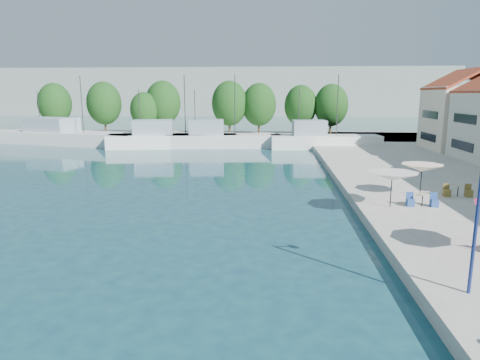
# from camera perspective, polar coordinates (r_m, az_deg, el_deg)

# --- Properties ---
(quay_far) EXTENTS (90.00, 16.00, 0.60)m
(quay_far) POSITION_cam_1_polar(r_m,az_deg,el_deg) (70.92, -2.63, 5.76)
(quay_far) COLOR #A8A398
(quay_far) RESTS_ON ground
(hill_west) EXTENTS (180.00, 40.00, 16.00)m
(hill_west) POSITION_cam_1_polar(r_m,az_deg,el_deg) (165.92, -6.24, 11.57)
(hill_west) COLOR gray
(hill_west) RESTS_ON ground
(hill_east) EXTENTS (140.00, 40.00, 12.00)m
(hill_east) POSITION_cam_1_polar(r_m,az_deg,el_deg) (187.14, 16.97, 10.51)
(hill_east) COLOR gray
(hill_east) RESTS_ON ground
(building_06) EXTENTS (9.00, 8.80, 10.20)m
(building_06) POSITION_cam_1_polar(r_m,az_deg,el_deg) (58.77, 28.08, 8.37)
(building_06) COLOR #F3DEC3
(building_06) RESTS_ON quay_right
(trawler_01) EXTENTS (23.30, 11.37, 10.20)m
(trawler_01) POSITION_cam_1_polar(r_m,az_deg,el_deg) (68.13, -21.93, 5.37)
(trawler_01) COLOR silver
(trawler_01) RESTS_ON ground
(trawler_02) EXTENTS (18.02, 7.85, 10.20)m
(trawler_02) POSITION_cam_1_polar(r_m,az_deg,el_deg) (59.93, -9.37, 5.33)
(trawler_02) COLOR white
(trawler_02) RESTS_ON ground
(trawler_03) EXTENTS (15.93, 5.86, 10.20)m
(trawler_03) POSITION_cam_1_polar(r_m,az_deg,el_deg) (59.24, -2.58, 5.40)
(trawler_03) COLOR silver
(trawler_03) RESTS_ON ground
(trawler_04) EXTENTS (14.87, 4.97, 10.20)m
(trawler_04) POSITION_cam_1_polar(r_m,az_deg,el_deg) (58.95, 10.91, 5.18)
(trawler_04) COLOR white
(trawler_04) RESTS_ON ground
(tree_01) EXTENTS (5.81, 5.81, 8.61)m
(tree_01) POSITION_cam_1_polar(r_m,az_deg,el_deg) (84.09, -23.47, 9.32)
(tree_01) COLOR #3F2B19
(tree_01) RESTS_ON quay_far
(tree_02) EXTENTS (5.94, 5.94, 8.79)m
(tree_02) POSITION_cam_1_polar(r_m,az_deg,el_deg) (79.03, -17.67, 9.72)
(tree_02) COLOR #3F2B19
(tree_02) RESTS_ON quay_far
(tree_03) EXTENTS (4.73, 4.73, 7.01)m
(tree_03) POSITION_cam_1_polar(r_m,az_deg,el_deg) (75.41, -12.66, 9.14)
(tree_03) COLOR #3F2B19
(tree_03) RESTS_ON quay_far
(tree_04) EXTENTS (6.06, 6.06, 8.96)m
(tree_04) POSITION_cam_1_polar(r_m,az_deg,el_deg) (76.92, -10.23, 10.11)
(tree_04) COLOR #3F2B19
(tree_04) RESTS_ON quay_far
(tree_05) EXTENTS (5.98, 5.98, 8.85)m
(tree_05) POSITION_cam_1_polar(r_m,az_deg,el_deg) (72.67, -1.42, 10.17)
(tree_05) COLOR #3F2B19
(tree_05) RESTS_ON quay_far
(tree_06) EXTENTS (5.73, 5.73, 8.49)m
(tree_06) POSITION_cam_1_polar(r_m,az_deg,el_deg) (73.03, 2.56, 10.01)
(tree_06) COLOR #3F2B19
(tree_06) RESTS_ON quay_far
(tree_07) EXTENTS (5.52, 5.52, 8.17)m
(tree_07) POSITION_cam_1_polar(r_m,az_deg,el_deg) (74.23, 8.10, 9.79)
(tree_07) COLOR #3F2B19
(tree_07) RESTS_ON quay_far
(tree_08) EXTENTS (5.63, 5.63, 8.34)m
(tree_08) POSITION_cam_1_polar(r_m,az_deg,el_deg) (74.19, 12.06, 9.73)
(tree_08) COLOR #3F2B19
(tree_08) RESTS_ON quay_far
(umbrella_white) EXTENTS (3.07, 3.07, 2.11)m
(umbrella_white) POSITION_cam_1_polar(r_m,az_deg,el_deg) (26.80, 19.63, 0.49)
(umbrella_white) COLOR black
(umbrella_white) RESTS_ON quay_right
(umbrella_cream) EXTENTS (2.72, 2.72, 2.12)m
(umbrella_cream) POSITION_cam_1_polar(r_m,az_deg,el_deg) (30.45, 23.10, 1.49)
(umbrella_cream) COLOR black
(umbrella_cream) RESTS_ON quay_right
(cafe_table_02) EXTENTS (1.82, 0.70, 0.76)m
(cafe_table_02) POSITION_cam_1_polar(r_m,az_deg,el_deg) (27.86, 23.12, -2.69)
(cafe_table_02) COLOR black
(cafe_table_02) RESTS_ON quay_right
(cafe_table_03) EXTENTS (1.82, 0.70, 0.76)m
(cafe_table_03) POSITION_cam_1_polar(r_m,az_deg,el_deg) (31.52, 27.04, -1.48)
(cafe_table_03) COLOR black
(cafe_table_03) RESTS_ON quay_right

